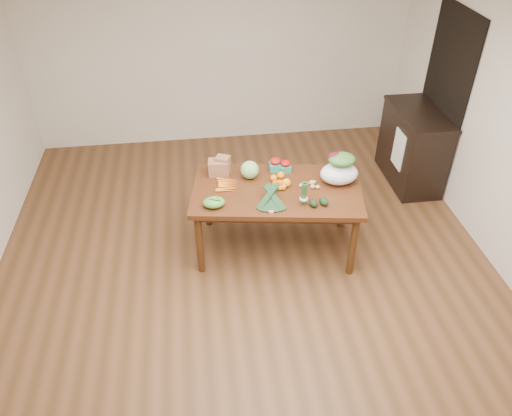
{
  "coord_description": "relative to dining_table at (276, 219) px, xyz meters",
  "views": [
    {
      "loc": [
        -0.4,
        -3.44,
        3.51
      ],
      "look_at": [
        0.07,
        0.0,
        0.92
      ],
      "focal_mm": 35.0,
      "sensor_mm": 36.0,
      "label": 1
    }
  ],
  "objects": [
    {
      "name": "floor",
      "position": [
        -0.35,
        -0.51,
        -0.38
      ],
      "size": [
        6.0,
        6.0,
        0.0
      ],
      "primitive_type": "plane",
      "color": "brown",
      "rests_on": "ground"
    },
    {
      "name": "room_walls",
      "position": [
        -0.35,
        -0.51,
        0.97
      ],
      "size": [
        5.02,
        6.02,
        2.7
      ],
      "color": "silver",
      "rests_on": "floor"
    },
    {
      "name": "dining_table",
      "position": [
        0.0,
        0.0,
        0.0
      ],
      "size": [
        1.76,
        1.16,
        0.75
      ],
      "primitive_type": "cube",
      "rotation": [
        0.0,
        0.0,
        -0.16
      ],
      "color": "#512B13",
      "rests_on": "floor"
    },
    {
      "name": "doorway_dark",
      "position": [
        2.13,
        1.09,
        0.68
      ],
      "size": [
        0.02,
        1.0,
        2.1
      ],
      "primitive_type": "cube",
      "color": "black",
      "rests_on": "floor"
    },
    {
      "name": "cabinet",
      "position": [
        1.87,
        1.06,
        0.1
      ],
      "size": [
        0.52,
        1.02,
        0.94
      ],
      "primitive_type": "cube",
      "color": "black",
      "rests_on": "floor"
    },
    {
      "name": "dish_towel",
      "position": [
        1.61,
        0.89,
        0.18
      ],
      "size": [
        0.02,
        0.28,
        0.45
      ],
      "primitive_type": "cube",
      "color": "white",
      "rests_on": "cabinet"
    },
    {
      "name": "paper_bag",
      "position": [
        -0.54,
        0.34,
        0.47
      ],
      "size": [
        0.3,
        0.26,
        0.19
      ],
      "primitive_type": null,
      "rotation": [
        0.0,
        0.0,
        -0.16
      ],
      "color": "#966243",
      "rests_on": "dining_table"
    },
    {
      "name": "cabbage",
      "position": [
        -0.24,
        0.23,
        0.47
      ],
      "size": [
        0.18,
        0.18,
        0.18
      ],
      "primitive_type": "sphere",
      "color": "#A2DD7F",
      "rests_on": "dining_table"
    },
    {
      "name": "strawberry_basket_a",
      "position": [
        0.04,
        0.34,
        0.43
      ],
      "size": [
        0.13,
        0.13,
        0.11
      ],
      "primitive_type": null,
      "rotation": [
        0.0,
        0.0,
        -0.16
      ],
      "color": "red",
      "rests_on": "dining_table"
    },
    {
      "name": "strawberry_basket_b",
      "position": [
        0.14,
        0.3,
        0.42
      ],
      "size": [
        0.12,
        0.12,
        0.1
      ],
      "primitive_type": null,
      "rotation": [
        0.0,
        0.0,
        -0.16
      ],
      "color": "red",
      "rests_on": "dining_table"
    },
    {
      "name": "orange_a",
      "position": [
        -0.01,
        0.14,
        0.41
      ],
      "size": [
        0.07,
        0.07,
        0.07
      ],
      "primitive_type": "sphere",
      "color": "orange",
      "rests_on": "dining_table"
    },
    {
      "name": "orange_b",
      "position": [
        0.07,
        0.17,
        0.41
      ],
      "size": [
        0.08,
        0.08,
        0.08
      ],
      "primitive_type": "sphere",
      "color": "orange",
      "rests_on": "dining_table"
    },
    {
      "name": "orange_c",
      "position": [
        0.1,
        0.02,
        0.42
      ],
      "size": [
        0.09,
        0.09,
        0.09
      ],
      "primitive_type": "sphere",
      "color": "orange",
      "rests_on": "dining_table"
    },
    {
      "name": "mandarin_cluster",
      "position": [
        0.04,
        0.01,
        0.42
      ],
      "size": [
        0.21,
        0.21,
        0.09
      ],
      "primitive_type": null,
      "rotation": [
        0.0,
        0.0,
        -0.16
      ],
      "color": "orange",
      "rests_on": "dining_table"
    },
    {
      "name": "carrots",
      "position": [
        -0.47,
        0.11,
        0.39
      ],
      "size": [
        0.26,
        0.28,
        0.03
      ],
      "primitive_type": null,
      "rotation": [
        0.0,
        0.0,
        -0.16
      ],
      "color": "orange",
      "rests_on": "dining_table"
    },
    {
      "name": "snap_pea_bag",
      "position": [
        -0.63,
        -0.21,
        0.42
      ],
      "size": [
        0.21,
        0.15,
        0.09
      ],
      "primitive_type": "ellipsoid",
      "color": "green",
      "rests_on": "dining_table"
    },
    {
      "name": "kale_bunch",
      "position": [
        -0.1,
        -0.28,
        0.45
      ],
      "size": [
        0.38,
        0.45,
        0.16
      ],
      "primitive_type": null,
      "rotation": [
        0.0,
        0.0,
        -0.16
      ],
      "color": "black",
      "rests_on": "dining_table"
    },
    {
      "name": "asparagus_bundle",
      "position": [
        0.2,
        -0.29,
        0.5
      ],
      "size": [
        0.1,
        0.13,
        0.26
      ],
      "primitive_type": null,
      "rotation": [
        0.15,
        0.0,
        -0.16
      ],
      "color": "#507B38",
      "rests_on": "dining_table"
    },
    {
      "name": "potato_a",
      "position": [
        0.24,
        -0.0,
        0.39
      ],
      "size": [
        0.05,
        0.04,
        0.04
      ],
      "primitive_type": "ellipsoid",
      "color": "#CEBF77",
      "rests_on": "dining_table"
    },
    {
      "name": "potato_b",
      "position": [
        0.35,
        -0.04,
        0.4
      ],
      "size": [
        0.05,
        0.04,
        0.04
      ],
      "primitive_type": "ellipsoid",
      "color": "tan",
      "rests_on": "dining_table"
    },
    {
      "name": "potato_c",
      "position": [
        0.38,
        0.04,
        0.39
      ],
      "size": [
        0.04,
        0.04,
        0.04
      ],
      "primitive_type": "ellipsoid",
      "color": "tan",
      "rests_on": "dining_table"
    },
    {
      "name": "potato_d",
      "position": [
        0.35,
        0.02,
        0.4
      ],
      "size": [
        0.06,
        0.05,
        0.05
      ],
      "primitive_type": "ellipsoid",
      "color": "tan",
      "rests_on": "dining_table"
    },
    {
      "name": "potato_e",
      "position": [
        0.39,
        -0.06,
        0.4
      ],
      "size": [
        0.05,
        0.04,
        0.04
      ],
      "primitive_type": "ellipsoid",
      "color": "#D8AE7D",
      "rests_on": "dining_table"
    },
    {
      "name": "avocado_a",
      "position": [
        0.29,
        -0.33,
        0.41
      ],
      "size": [
        0.09,
        0.12,
        0.07
      ],
      "primitive_type": "ellipsoid",
      "rotation": [
        0.0,
        0.0,
        0.3
      ],
      "color": "black",
      "rests_on": "dining_table"
    },
    {
      "name": "avocado_b",
      "position": [
        0.39,
        -0.32,
        0.41
      ],
      "size": [
        0.1,
        0.13,
        0.07
      ],
      "primitive_type": "ellipsoid",
      "rotation": [
        0.0,
        0.0,
        0.3
      ],
      "color": "black",
      "rests_on": "dining_table"
    },
    {
      "name": "salad_bag",
      "position": [
        0.62,
        0.03,
        0.52
      ],
      "size": [
        0.42,
        0.34,
        0.29
      ],
      "primitive_type": null,
      "rotation": [
        0.0,
        0.0,
        -0.16
      ],
      "color": "white",
      "rests_on": "dining_table"
    }
  ]
}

